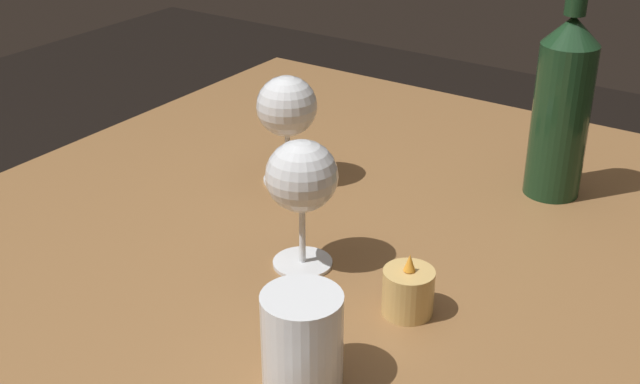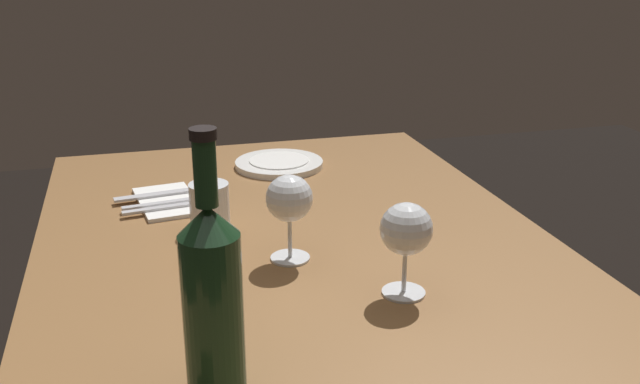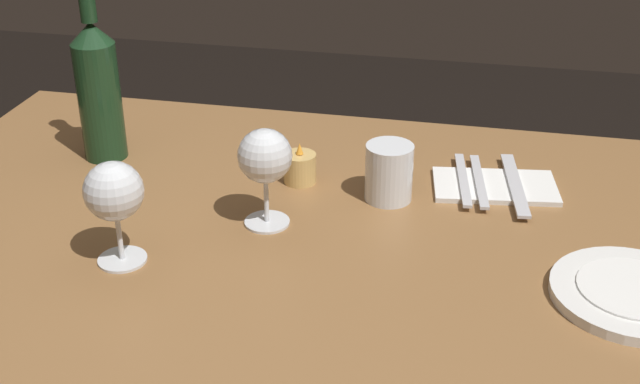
{
  "view_description": "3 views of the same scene",
  "coord_description": "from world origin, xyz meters",
  "px_view_note": "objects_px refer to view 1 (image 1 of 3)",
  "views": [
    {
      "loc": [
        0.58,
        0.48,
        1.22
      ],
      "look_at": [
        -0.07,
        0.04,
        0.83
      ],
      "focal_mm": 46.68,
      "sensor_mm": 36.0,
      "label": 1
    },
    {
      "loc": [
        -1.12,
        0.26,
        1.25
      ],
      "look_at": [
        0.04,
        -0.05,
        0.82
      ],
      "focal_mm": 40.35,
      "sensor_mm": 36.0,
      "label": 2
    },
    {
      "loc": [
        0.24,
        -0.98,
        1.34
      ],
      "look_at": [
        0.02,
        0.05,
        0.79
      ],
      "focal_mm": 46.8,
      "sensor_mm": 36.0,
      "label": 3
    }
  ],
  "objects_px": {
    "wine_glass_left": "(287,108)",
    "wine_glass_right": "(302,179)",
    "water_tumbler": "(302,344)",
    "wine_bottle": "(563,102)",
    "votive_candle": "(408,293)"
  },
  "relations": [
    {
      "from": "wine_glass_left",
      "to": "wine_glass_right",
      "type": "bearing_deg",
      "value": 40.26
    },
    {
      "from": "wine_glass_left",
      "to": "wine_glass_right",
      "type": "xyz_separation_m",
      "value": [
        0.16,
        0.14,
        0.0
      ]
    },
    {
      "from": "water_tumbler",
      "to": "wine_glass_right",
      "type": "bearing_deg",
      "value": -144.91
    },
    {
      "from": "wine_glass_right",
      "to": "water_tumbler",
      "type": "height_order",
      "value": "wine_glass_right"
    },
    {
      "from": "wine_glass_right",
      "to": "wine_bottle",
      "type": "relative_size",
      "value": 0.46
    },
    {
      "from": "water_tumbler",
      "to": "votive_candle",
      "type": "xyz_separation_m",
      "value": [
        -0.14,
        0.03,
        -0.02
      ]
    },
    {
      "from": "wine_glass_right",
      "to": "water_tumbler",
      "type": "relative_size",
      "value": 1.66
    },
    {
      "from": "wine_glass_left",
      "to": "water_tumbler",
      "type": "distance_m",
      "value": 0.42
    },
    {
      "from": "wine_glass_left",
      "to": "wine_bottle",
      "type": "xyz_separation_m",
      "value": [
        -0.16,
        0.3,
        0.02
      ]
    },
    {
      "from": "wine_glass_right",
      "to": "wine_glass_left",
      "type": "bearing_deg",
      "value": -139.74
    },
    {
      "from": "wine_glass_left",
      "to": "votive_candle",
      "type": "relative_size",
      "value": 2.17
    },
    {
      "from": "wine_glass_right",
      "to": "water_tumbler",
      "type": "bearing_deg",
      "value": 35.09
    },
    {
      "from": "wine_glass_left",
      "to": "wine_glass_right",
      "type": "height_order",
      "value": "wine_glass_right"
    },
    {
      "from": "wine_bottle",
      "to": "votive_candle",
      "type": "bearing_deg",
      "value": -4.01
    },
    {
      "from": "water_tumbler",
      "to": "votive_candle",
      "type": "height_order",
      "value": "water_tumbler"
    }
  ]
}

